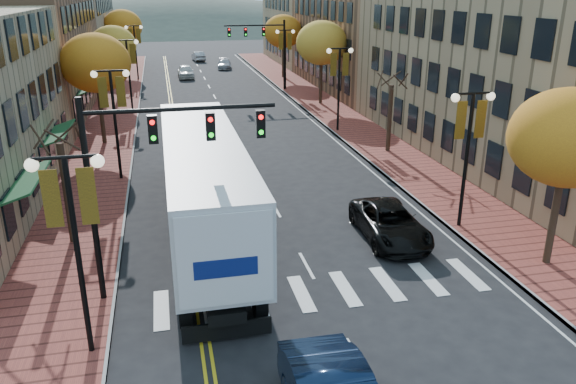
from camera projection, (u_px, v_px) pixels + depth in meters
ground at (338, 323)px, 17.94m from camera, size 200.00×200.00×0.00m
sidewalk_left at (113, 117)px, 45.83m from camera, size 4.00×85.00×0.15m
sidewalk_right at (325, 107)px, 49.53m from camera, size 4.00×85.00×0.15m
building_left_mid at (7, 47)px, 45.52m from camera, size 12.00×24.00×11.00m
building_left_far at (57, 33)px, 68.68m from camera, size 12.00×26.00×9.50m
building_right_near at (555, 32)px, 33.80m from camera, size 15.00×28.00×15.00m
building_right_mid at (388, 38)px, 58.48m from camera, size 15.00×24.00×10.00m
building_right_far at (328, 21)px, 78.46m from camera, size 15.00×20.00×11.00m
tree_left_a at (67, 193)px, 22.64m from camera, size 0.28×0.28×4.20m
tree_left_b at (96, 63)px, 36.19m from camera, size 4.48×4.48×7.21m
tree_left_c at (113, 45)px, 50.98m from camera, size 4.16×4.16×6.69m
tree_left_d at (123, 26)px, 67.28m from camera, size 4.61×4.61×7.42m
tree_right_a at (568, 138)px, 19.87m from camera, size 4.16×4.16×6.69m
tree_right_b at (390, 118)px, 35.49m from camera, size 0.28×0.28×4.20m
tree_right_c at (322, 43)px, 49.05m from camera, size 4.48×4.48×7.21m
tree_right_d at (283, 31)px, 63.76m from camera, size 4.35×4.35×7.00m
lamp_left_a at (73, 219)px, 14.92m from camera, size 1.96×0.36×6.05m
lamp_left_b at (113, 104)px, 29.57m from camera, size 1.96×0.36×6.05m
lamp_left_c at (128, 62)px, 46.06m from camera, size 1.96×0.36×6.05m
lamp_left_d at (135, 42)px, 62.55m from camera, size 1.96×0.36×6.05m
lamp_right_a at (469, 134)px, 23.49m from camera, size 1.96×0.36×6.05m
lamp_right_b at (339, 73)px, 39.98m from camera, size 1.96×0.36×6.05m
lamp_right_c at (285, 48)px, 56.46m from camera, size 1.96×0.36×6.05m
traffic_mast_near at (150, 160)px, 17.86m from camera, size 6.10×0.35×7.00m
traffic_mast_far at (265, 42)px, 55.83m from camera, size 6.10×0.34×7.00m
semi_truck at (201, 174)px, 23.81m from camera, size 2.97×18.06×4.51m
black_suv at (390, 223)px, 23.68m from camera, size 2.54×5.19×1.42m
car_far_white at (186, 72)px, 65.42m from camera, size 1.81×4.47×1.52m
car_far_silver at (224, 64)px, 72.99m from camera, size 2.20×4.31×1.20m
car_far_oncoming at (198, 56)px, 80.50m from camera, size 1.84×4.18×1.33m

